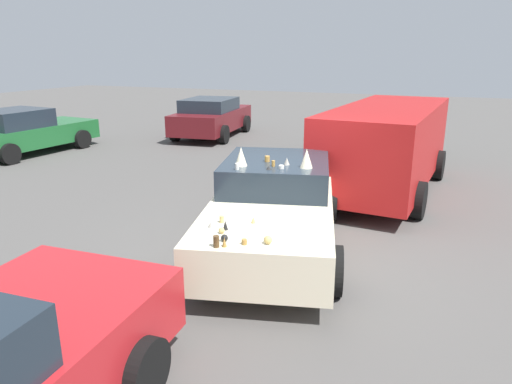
# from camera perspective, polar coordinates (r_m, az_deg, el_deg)

# --- Properties ---
(ground_plane) EXTENTS (60.00, 60.00, 0.00)m
(ground_plane) POSITION_cam_1_polar(r_m,az_deg,el_deg) (7.66, 2.10, -6.71)
(ground_plane) COLOR #514F4C
(art_car_decorated) EXTENTS (4.89, 2.88, 1.65)m
(art_car_decorated) POSITION_cam_1_polar(r_m,az_deg,el_deg) (7.49, 2.22, -1.56)
(art_car_decorated) COLOR beige
(art_car_decorated) RESTS_ON ground
(parked_van_behind_left) EXTENTS (5.50, 2.51, 1.91)m
(parked_van_behind_left) POSITION_cam_1_polar(r_m,az_deg,el_deg) (10.86, 15.65, 5.70)
(parked_van_behind_left) COLOR #B21919
(parked_van_behind_left) RESTS_ON ground
(parked_sedan_far_right) EXTENTS (4.39, 2.29, 1.39)m
(parked_sedan_far_right) POSITION_cam_1_polar(r_m,az_deg,el_deg) (16.22, -26.35, 6.58)
(parked_sedan_far_right) COLOR #1E602D
(parked_sedan_far_right) RESTS_ON ground
(parked_sedan_near_left) EXTENTS (4.43, 2.40, 1.42)m
(parked_sedan_near_left) POSITION_cam_1_polar(r_m,az_deg,el_deg) (17.68, -5.41, 9.09)
(parked_sedan_near_left) COLOR #5B1419
(parked_sedan_near_left) RESTS_ON ground
(parked_sedan_row_back_far) EXTENTS (4.11, 2.43, 1.35)m
(parked_sedan_row_back_far) POSITION_cam_1_polar(r_m,az_deg,el_deg) (15.31, 13.69, 7.36)
(parked_sedan_row_back_far) COLOR #1E602D
(parked_sedan_row_back_far) RESTS_ON ground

